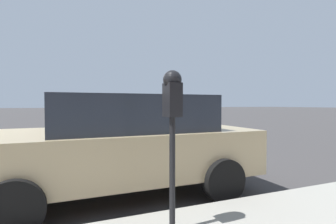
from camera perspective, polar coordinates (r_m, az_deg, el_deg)
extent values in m
plane|color=#3D3A3A|center=(5.37, -13.47, -13.79)|extent=(220.00, 220.00, 0.00)
cylinder|color=black|center=(2.72, 0.94, -13.42)|extent=(0.06, 0.06, 1.16)
cube|color=black|center=(2.62, 0.94, 2.63)|extent=(0.20, 0.14, 0.34)
sphere|color=black|center=(2.64, 0.95, 7.05)|extent=(0.19, 0.19, 0.19)
cube|color=gold|center=(2.72, 0.06, 1.70)|extent=(0.01, 0.11, 0.12)
cube|color=black|center=(2.72, 0.06, 4.21)|extent=(0.01, 0.10, 0.08)
cube|color=tan|center=(4.30, -10.70, -8.53)|extent=(1.95, 4.30, 0.70)
cube|color=#232833|center=(4.28, -8.50, -0.15)|extent=(1.71, 2.41, 0.55)
cylinder|color=black|center=(3.40, -30.46, -17.60)|extent=(0.22, 0.64, 0.64)
cylinder|color=black|center=(5.24, -27.64, -10.73)|extent=(0.22, 0.64, 0.64)
cylinder|color=black|center=(4.03, 11.91, -14.31)|extent=(0.22, 0.64, 0.64)
cylinder|color=black|center=(5.67, 0.63, -9.59)|extent=(0.22, 0.64, 0.64)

